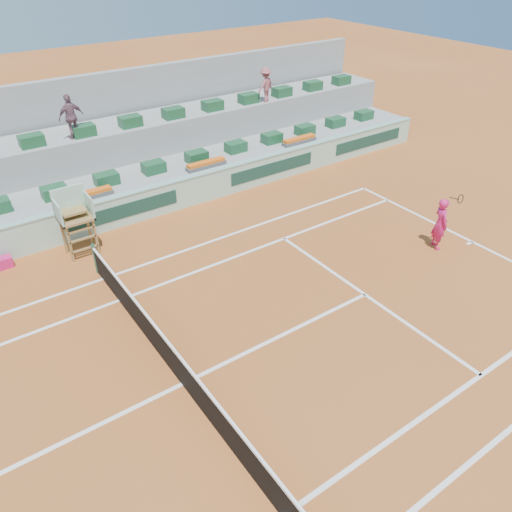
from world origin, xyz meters
name	(u,v)px	position (x,y,z in m)	size (l,w,h in m)	color
ground	(182,384)	(0.00, 0.00, 0.00)	(90.00, 90.00, 0.00)	#994B1D
seating_tier_lower	(52,203)	(0.00, 10.70, 0.60)	(36.00, 4.00, 1.20)	#989996
seating_tier_upper	(37,172)	(0.00, 12.30, 1.30)	(36.00, 2.40, 2.60)	#989996
stadium_back_wall	(21,140)	(0.00, 13.90, 2.20)	(36.00, 0.40, 4.40)	#989996
spectator_mid	(71,117)	(1.62, 11.61, 3.47)	(1.02, 0.42, 1.73)	#7D5363
spectator_right	(265,85)	(10.77, 11.41, 3.39)	(1.02, 0.58, 1.57)	#9E4F54
court_lines	(182,384)	(0.00, 0.00, 0.01)	(23.89, 11.09, 0.01)	white
tennis_net	(181,369)	(0.00, 0.00, 0.53)	(0.10, 11.97, 1.10)	black
advertising_hoarding	(71,224)	(0.02, 8.50, 0.63)	(36.00, 0.34, 1.26)	#A3CEB5
umpire_chair	(74,213)	(0.00, 7.50, 1.54)	(1.10, 0.90, 2.40)	olive
seat_row_lower	(54,192)	(0.00, 9.80, 1.42)	(32.90, 0.60, 0.44)	#194D2A
seat_row_upper	(32,141)	(0.00, 11.70, 2.82)	(32.90, 0.60, 0.44)	#194D2A
flower_planters	(18,213)	(-1.50, 9.00, 1.33)	(26.80, 0.36, 0.28)	#535353
tennis_player	(440,223)	(10.51, 0.57, 0.95)	(0.70, 0.97, 2.28)	#D41B65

